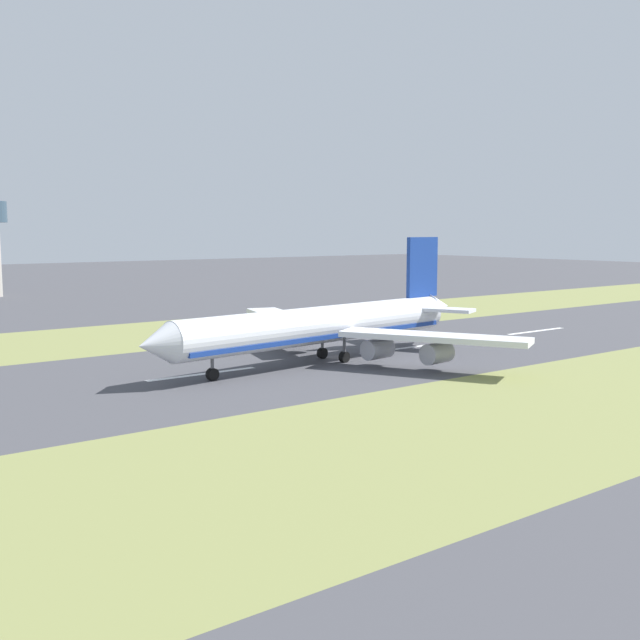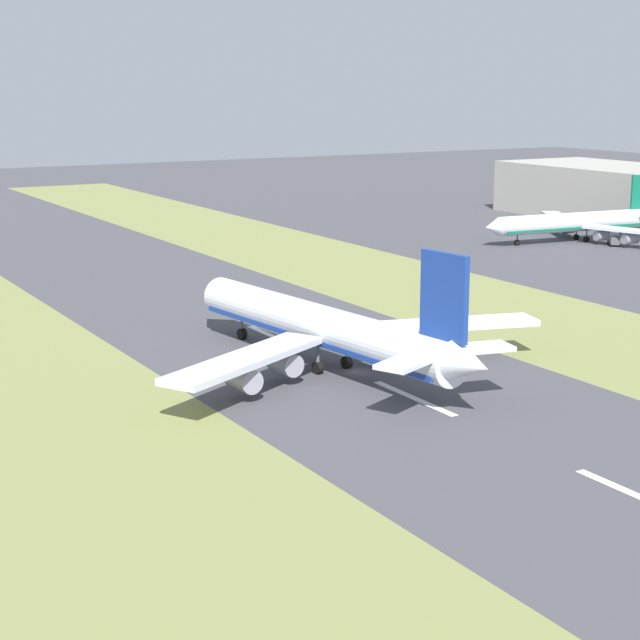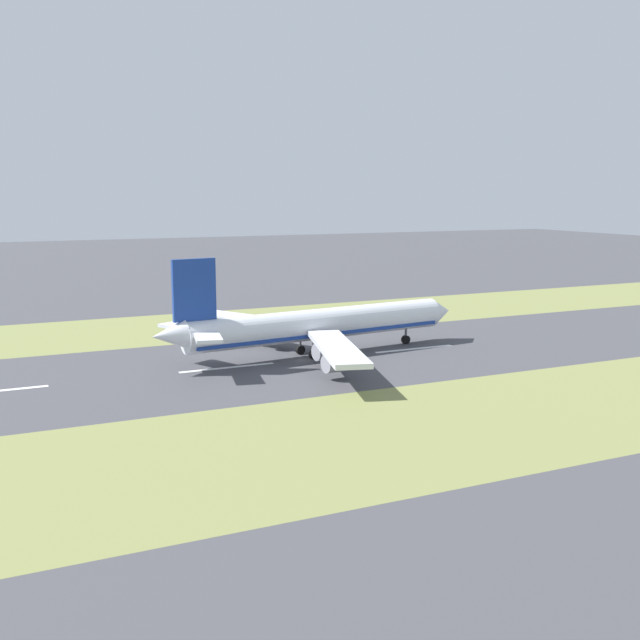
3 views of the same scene
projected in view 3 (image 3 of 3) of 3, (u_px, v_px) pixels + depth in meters
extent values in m
plane|color=#424247|center=(303.00, 360.00, 143.02)|extent=(800.00, 800.00, 0.00)
cube|color=olive|center=(230.00, 323.00, 183.28)|extent=(40.00, 600.00, 0.01)
cube|color=olive|center=(433.00, 426.00, 102.75)|extent=(40.00, 600.00, 0.01)
cube|color=silver|center=(227.00, 368.00, 136.79)|extent=(1.20, 18.00, 0.01)
cube|color=silver|center=(414.00, 349.00, 153.34)|extent=(1.20, 18.00, 0.01)
cylinder|color=silver|center=(320.00, 324.00, 146.54)|extent=(12.32, 56.32, 6.00)
cone|color=silver|center=(440.00, 311.00, 162.18)|extent=(6.41, 5.64, 5.88)
cone|color=silver|center=(169.00, 335.00, 130.51)|extent=(5.75, 6.54, 5.10)
cube|color=navy|center=(320.00, 332.00, 146.82)|extent=(11.77, 54.06, 0.70)
cube|color=silver|center=(248.00, 319.00, 157.72)|extent=(28.35, 19.12, 0.90)
cube|color=silver|center=(337.00, 348.00, 128.26)|extent=(29.55, 13.52, 0.90)
cylinder|color=#93939E|center=(280.00, 335.00, 152.63)|extent=(3.72, 5.13, 3.20)
cylinder|color=#93939E|center=(246.00, 330.00, 158.41)|extent=(3.72, 5.13, 3.20)
cylinder|color=#93939E|center=(327.00, 351.00, 137.47)|extent=(3.72, 5.13, 3.20)
cylinder|color=#93939E|center=(337.00, 363.00, 128.10)|extent=(3.72, 5.13, 3.20)
cube|color=navy|center=(194.00, 290.00, 131.78)|extent=(1.70, 8.04, 11.00)
cube|color=silver|center=(184.00, 327.00, 137.67)|extent=(10.92, 8.15, 0.60)
cube|color=silver|center=(208.00, 337.00, 128.41)|extent=(10.68, 6.30, 0.60)
cylinder|color=#59595E|center=(406.00, 332.00, 158.08)|extent=(0.50, 0.50, 3.20)
cylinder|color=black|center=(406.00, 340.00, 158.34)|extent=(1.10, 1.89, 1.80)
cylinder|color=#59595E|center=(300.00, 342.00, 147.81)|extent=(0.50, 0.50, 3.20)
cylinder|color=black|center=(300.00, 350.00, 148.08)|extent=(1.10, 1.89, 1.80)
cylinder|color=#59595E|center=(314.00, 346.00, 143.43)|extent=(0.50, 0.50, 3.20)
cylinder|color=black|center=(314.00, 355.00, 143.70)|extent=(1.10, 1.89, 1.80)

